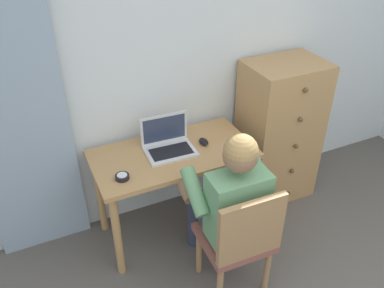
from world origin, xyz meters
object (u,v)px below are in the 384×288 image
(dresser, at_px, (279,132))
(laptop, at_px, (168,144))
(chair, at_px, (240,238))
(computer_mouse, at_px, (204,142))
(desk, at_px, (173,166))
(desk_clock, at_px, (122,177))
(person_seated, at_px, (228,198))

(dresser, relative_size, laptop, 3.38)
(dresser, bearing_deg, laptop, -177.68)
(chair, relative_size, computer_mouse, 8.60)
(laptop, bearing_deg, desk, -69.32)
(desk_clock, bearing_deg, computer_mouse, 12.81)
(person_seated, distance_m, computer_mouse, 0.54)
(chair, distance_m, desk_clock, 0.83)
(dresser, relative_size, chair, 1.38)
(desk, height_order, computer_mouse, computer_mouse)
(dresser, height_order, desk_clock, dresser)
(chair, xyz_separation_m, computer_mouse, (0.10, 0.71, 0.27))
(dresser, xyz_separation_m, laptop, (-0.98, -0.04, 0.18))
(chair, bearing_deg, dresser, 43.57)
(desk, bearing_deg, computer_mouse, 2.07)
(desk, height_order, desk_clock, desk_clock)
(desk, bearing_deg, chair, -78.15)
(computer_mouse, bearing_deg, desk_clock, -163.03)
(dresser, height_order, chair, dresser)
(laptop, xyz_separation_m, desk_clock, (-0.39, -0.18, -0.04))
(desk_clock, bearing_deg, chair, -45.26)
(laptop, xyz_separation_m, computer_mouse, (0.26, -0.03, -0.04))
(person_seated, height_order, laptop, person_seated)
(desk, height_order, dresser, dresser)
(dresser, height_order, person_seated, dresser)
(dresser, distance_m, chair, 1.14)
(desk, bearing_deg, person_seated, -73.58)
(desk, bearing_deg, dresser, 4.86)
(person_seated, relative_size, laptop, 3.35)
(dresser, bearing_deg, chair, -136.43)
(person_seated, height_order, desk_clock, person_seated)
(person_seated, relative_size, desk_clock, 13.09)
(desk, xyz_separation_m, person_seated, (0.15, -0.51, 0.05))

